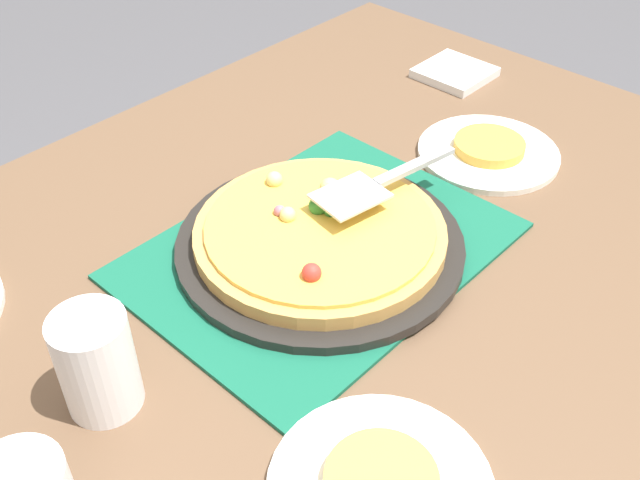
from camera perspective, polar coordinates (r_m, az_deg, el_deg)
name	(u,v)px	position (r m, az deg, el deg)	size (l,w,h in m)	color
dining_table	(320,310)	(1.06, 0.00, -5.38)	(1.40, 1.00, 0.75)	brown
placemat	(320,250)	(0.99, 0.00, -0.76)	(0.48, 0.36, 0.01)	#145B42
pizza_pan	(320,244)	(0.98, 0.00, -0.32)	(0.38, 0.38, 0.01)	black
pizza	(320,232)	(0.97, 0.01, 0.65)	(0.33, 0.33, 0.05)	tan
plate_far_right	(488,153)	(1.20, 12.73, 6.52)	(0.22, 0.22, 0.01)	white
served_slice_right	(489,146)	(1.20, 12.82, 7.04)	(0.11, 0.11, 0.02)	gold
cup_near	(99,365)	(0.80, -16.51, -9.16)	(0.08, 0.08, 0.12)	white
pizza_server	(378,183)	(1.00, 4.45, 4.38)	(0.23, 0.08, 0.01)	silver
napkin_stack	(455,73)	(1.43, 10.26, 12.48)	(0.12, 0.12, 0.02)	white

